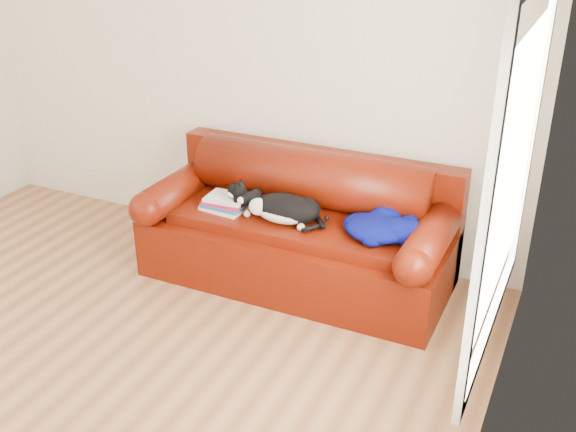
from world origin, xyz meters
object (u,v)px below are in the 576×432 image
at_px(book_stack, 226,203).
at_px(cat, 284,209).
at_px(sofa_base, 297,249).
at_px(blanket, 382,227).

height_order(book_stack, cat, cat).
bearing_deg(book_stack, cat, -1.22).
relative_size(book_stack, cat, 0.48).
distance_m(sofa_base, blanket, 0.71).
bearing_deg(cat, book_stack, 167.45).
bearing_deg(book_stack, blanket, 3.05).
xyz_separation_m(sofa_base, book_stack, (-0.48, -0.12, 0.31)).
relative_size(book_stack, blanket, 0.53).
bearing_deg(sofa_base, cat, -104.47).
height_order(sofa_base, book_stack, book_stack).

